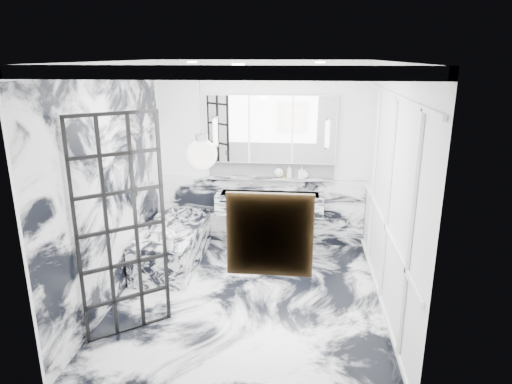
# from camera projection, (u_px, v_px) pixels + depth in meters

# --- Properties ---
(floor) EXTENTS (3.60, 3.60, 0.00)m
(floor) POSITION_uv_depth(u_px,v_px,m) (248.00, 298.00, 5.60)
(floor) COLOR silver
(floor) RESTS_ON ground
(ceiling) EXTENTS (3.60, 3.60, 0.00)m
(ceiling) POSITION_uv_depth(u_px,v_px,m) (246.00, 61.00, 4.79)
(ceiling) COLOR white
(ceiling) RESTS_ON wall_back
(wall_back) EXTENTS (3.60, 0.00, 3.60)m
(wall_back) POSITION_uv_depth(u_px,v_px,m) (261.00, 156.00, 6.91)
(wall_back) COLOR white
(wall_back) RESTS_ON floor
(wall_front) EXTENTS (3.60, 0.00, 3.60)m
(wall_front) POSITION_uv_depth(u_px,v_px,m) (219.00, 255.00, 3.48)
(wall_front) COLOR white
(wall_front) RESTS_ON floor
(wall_left) EXTENTS (0.00, 3.60, 3.60)m
(wall_left) POSITION_uv_depth(u_px,v_px,m) (112.00, 185.00, 5.35)
(wall_left) COLOR white
(wall_left) RESTS_ON floor
(wall_right) EXTENTS (0.00, 3.60, 3.60)m
(wall_right) POSITION_uv_depth(u_px,v_px,m) (390.00, 193.00, 5.04)
(wall_right) COLOR white
(wall_right) RESTS_ON floor
(marble_clad_back) EXTENTS (3.18, 0.05, 1.05)m
(marble_clad_back) POSITION_uv_depth(u_px,v_px,m) (261.00, 211.00, 7.14)
(marble_clad_back) COLOR silver
(marble_clad_back) RESTS_ON floor
(marble_clad_left) EXTENTS (0.02, 3.56, 2.68)m
(marble_clad_left) POSITION_uv_depth(u_px,v_px,m) (114.00, 190.00, 5.37)
(marble_clad_left) COLOR silver
(marble_clad_left) RESTS_ON floor
(panel_molding) EXTENTS (0.03, 3.40, 2.30)m
(panel_molding) POSITION_uv_depth(u_px,v_px,m) (388.00, 202.00, 5.07)
(panel_molding) COLOR white
(panel_molding) RESTS_ON floor
(soap_bottle_a) EXTENTS (0.09, 0.09, 0.20)m
(soap_bottle_a) POSITION_uv_depth(u_px,v_px,m) (289.00, 171.00, 6.84)
(soap_bottle_a) COLOR #8C5919
(soap_bottle_a) RESTS_ON ledge
(soap_bottle_b) EXTENTS (0.11, 0.11, 0.19)m
(soap_bottle_b) POSITION_uv_depth(u_px,v_px,m) (302.00, 172.00, 6.83)
(soap_bottle_b) COLOR #4C4C51
(soap_bottle_b) RESTS_ON ledge
(soap_bottle_c) EXTENTS (0.14, 0.14, 0.14)m
(soap_bottle_c) POSITION_uv_depth(u_px,v_px,m) (305.00, 174.00, 6.83)
(soap_bottle_c) COLOR silver
(soap_bottle_c) RESTS_ON ledge
(face_pot) EXTENTS (0.14, 0.14, 0.14)m
(face_pot) POSITION_uv_depth(u_px,v_px,m) (279.00, 173.00, 6.87)
(face_pot) COLOR white
(face_pot) RESTS_ON ledge
(amber_bottle) EXTENTS (0.04, 0.04, 0.10)m
(amber_bottle) POSITION_uv_depth(u_px,v_px,m) (283.00, 174.00, 6.87)
(amber_bottle) COLOR #8C5919
(amber_bottle) RESTS_ON ledge
(flower_vase) EXTENTS (0.08, 0.08, 0.12)m
(flower_vase) POSITION_uv_depth(u_px,v_px,m) (170.00, 245.00, 5.64)
(flower_vase) COLOR silver
(flower_vase) RESTS_ON bathtub
(crittall_door) EXTENTS (0.72, 0.57, 2.34)m
(crittall_door) POSITION_uv_depth(u_px,v_px,m) (122.00, 229.00, 4.63)
(crittall_door) COLOR black
(crittall_door) RESTS_ON floor
(artwork) EXTENTS (0.56, 0.05, 0.56)m
(artwork) POSITION_uv_depth(u_px,v_px,m) (270.00, 235.00, 3.43)
(artwork) COLOR #B38412
(artwork) RESTS_ON wall_front
(pendant_light) EXTENTS (0.25, 0.25, 0.25)m
(pendant_light) POSITION_uv_depth(u_px,v_px,m) (202.00, 154.00, 3.76)
(pendant_light) COLOR white
(pendant_light) RESTS_ON ceiling
(trough_sink) EXTENTS (1.60, 0.45, 0.30)m
(trough_sink) POSITION_uv_depth(u_px,v_px,m) (270.00, 203.00, 6.86)
(trough_sink) COLOR silver
(trough_sink) RESTS_ON wall_back
(ledge) EXTENTS (1.90, 0.14, 0.04)m
(ledge) POSITION_uv_depth(u_px,v_px,m) (271.00, 178.00, 6.92)
(ledge) COLOR silver
(ledge) RESTS_ON wall_back
(subway_tile) EXTENTS (1.90, 0.03, 0.23)m
(subway_tile) POSITION_uv_depth(u_px,v_px,m) (271.00, 169.00, 6.94)
(subway_tile) COLOR white
(subway_tile) RESTS_ON wall_back
(mirror_cabinet) EXTENTS (1.90, 0.16, 1.00)m
(mirror_cabinet) POSITION_uv_depth(u_px,v_px,m) (271.00, 129.00, 6.70)
(mirror_cabinet) COLOR white
(mirror_cabinet) RESTS_ON wall_back
(sconce_left) EXTENTS (0.07, 0.07, 0.40)m
(sconce_left) POSITION_uv_depth(u_px,v_px,m) (215.00, 132.00, 6.70)
(sconce_left) COLOR white
(sconce_left) RESTS_ON mirror_cabinet
(sconce_right) EXTENTS (0.07, 0.07, 0.40)m
(sconce_right) POSITION_uv_depth(u_px,v_px,m) (328.00, 134.00, 6.54)
(sconce_right) COLOR white
(sconce_right) RESTS_ON mirror_cabinet
(bathtub) EXTENTS (0.75, 1.65, 0.55)m
(bathtub) POSITION_uv_depth(u_px,v_px,m) (173.00, 245.00, 6.49)
(bathtub) COLOR silver
(bathtub) RESTS_ON floor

